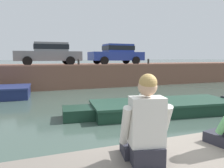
# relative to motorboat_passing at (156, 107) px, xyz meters

# --- Properties ---
(ground_plane) EXTENTS (400.00, 400.00, 0.00)m
(ground_plane) POSITION_rel_motorboat_passing_xyz_m (-1.93, 1.41, -0.23)
(ground_plane) COLOR #42564C
(far_quay_wall) EXTENTS (60.00, 6.00, 1.49)m
(far_quay_wall) POSITION_rel_motorboat_passing_xyz_m (-1.93, 9.94, 0.52)
(far_quay_wall) COLOR brown
(far_quay_wall) RESTS_ON ground
(far_wall_coping) EXTENTS (60.00, 0.24, 0.08)m
(far_wall_coping) POSITION_rel_motorboat_passing_xyz_m (-1.93, 7.06, 1.30)
(far_wall_coping) COLOR #925F4C
(far_wall_coping) RESTS_ON far_quay_wall
(motorboat_passing) EXTENTS (6.26, 2.40, 0.94)m
(motorboat_passing) POSITION_rel_motorboat_passing_xyz_m (0.00, 0.00, 0.00)
(motorboat_passing) COLOR #193828
(motorboat_passing) RESTS_ON ground
(car_left_inner_grey) EXTENTS (4.39, 2.00, 1.54)m
(car_left_inner_grey) POSITION_rel_motorboat_passing_xyz_m (-2.91, 9.12, 2.11)
(car_left_inner_grey) COLOR slate
(car_left_inner_grey) RESTS_ON far_quay_wall
(car_centre_blue) EXTENTS (4.13, 1.99, 1.54)m
(car_centre_blue) POSITION_rel_motorboat_passing_xyz_m (2.11, 9.12, 2.11)
(car_centre_blue) COLOR #233893
(car_centre_blue) RESTS_ON far_quay_wall
(mooring_bollard_mid) EXTENTS (0.15, 0.15, 0.45)m
(mooring_bollard_mid) POSITION_rel_motorboat_passing_xyz_m (-1.28, 7.19, 1.50)
(mooring_bollard_mid) COLOR #2D2B28
(mooring_bollard_mid) RESTS_ON far_quay_wall
(mooring_bollard_east) EXTENTS (0.15, 0.15, 0.45)m
(mooring_bollard_east) POSITION_rel_motorboat_passing_xyz_m (3.79, 7.19, 1.50)
(mooring_bollard_east) COLOR #2D2B28
(mooring_bollard_east) RESTS_ON far_quay_wall
(person_seated_left) EXTENTS (0.58, 0.59, 0.96)m
(person_seated_left) POSITION_rel_motorboat_passing_xyz_m (-3.05, -4.64, 1.02)
(person_seated_left) COLOR #282833
(person_seated_left) RESTS_ON near_quay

